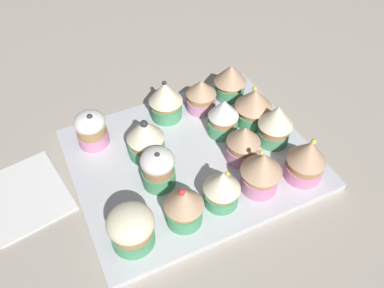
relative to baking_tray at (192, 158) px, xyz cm
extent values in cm
cube|color=#B2A899|center=(0.00, 0.00, -2.10)|extent=(180.00, 180.00, 3.00)
cube|color=silver|center=(0.00, 0.00, 0.00)|extent=(39.18, 32.10, 1.20)
cylinder|color=#4C9E6B|center=(-13.40, -11.19, 1.83)|extent=(5.63, 5.63, 2.47)
cylinder|color=#AD7F51|center=(-13.40, -11.19, 3.58)|extent=(5.04, 5.04, 1.02)
cone|color=tan|center=(-13.40, -11.19, 5.89)|extent=(6.26, 6.26, 3.60)
cylinder|color=pink|center=(-6.75, -10.23, 1.77)|extent=(5.48, 5.48, 2.34)
cylinder|color=#AD7F51|center=(-6.75, -10.23, 3.57)|extent=(5.08, 5.08, 1.26)
cone|color=tan|center=(-6.75, -10.23, 5.65)|extent=(5.60, 5.60, 2.90)
cylinder|color=#4C9E6B|center=(-0.24, -11.01, 1.94)|extent=(5.70, 5.70, 2.68)
cylinder|color=#AD7F51|center=(-0.24, -11.01, 3.85)|extent=(5.05, 5.05, 1.13)
cone|color=#F4EDC6|center=(-0.24, -11.01, 6.38)|extent=(6.16, 6.16, 3.95)
sphere|color=#333338|center=(-0.36, -11.17, 8.23)|extent=(0.83, 0.83, 0.83)
cylinder|color=pink|center=(13.98, -10.28, 1.76)|extent=(5.29, 5.29, 2.32)
cylinder|color=#AD7F51|center=(13.98, -10.28, 3.71)|extent=(5.06, 5.06, 1.57)
ellipsoid|color=white|center=(13.98, -10.28, 5.46)|extent=(5.30, 5.30, 3.20)
sphere|color=#333338|center=(13.80, -9.84, 6.90)|extent=(1.03, 1.03, 1.03)
cylinder|color=#4C9E6B|center=(-13.47, -2.96, 1.83)|extent=(5.97, 5.97, 2.46)
cylinder|color=#AD7F51|center=(-13.47, -2.96, 3.72)|extent=(5.51, 5.51, 1.32)
cone|color=tan|center=(-13.47, -2.96, 6.21)|extent=(6.66, 6.66, 3.66)
sphere|color=#EAD64C|center=(-13.53, -3.42, 7.92)|extent=(0.81, 0.81, 0.81)
cylinder|color=#4C9E6B|center=(-7.40, -2.94, 1.89)|extent=(5.31, 5.31, 2.57)
cylinder|color=#AD7F51|center=(-7.40, -2.94, 3.86)|extent=(4.82, 4.82, 1.36)
cone|color=white|center=(-7.40, -2.94, 6.19)|extent=(5.33, 5.33, 3.31)
cylinder|color=#4C9E6B|center=(6.61, -3.75, 1.90)|extent=(6.09, 6.09, 2.61)
cylinder|color=#AD7F51|center=(6.61, -3.75, 3.87)|extent=(5.55, 5.55, 1.33)
cone|color=#F4EDC6|center=(6.61, -3.75, 6.45)|extent=(6.19, 6.19, 3.84)
sphere|color=#333338|center=(6.73, -3.23, 8.19)|extent=(1.20, 1.20, 1.20)
cylinder|color=#4C9E6B|center=(-14.28, 2.72, 1.76)|extent=(5.46, 5.46, 2.32)
cylinder|color=#AD7F51|center=(-14.28, 2.72, 3.71)|extent=(5.08, 5.08, 1.58)
cone|color=#F4EDC6|center=(-14.28, 2.72, 6.47)|extent=(5.90, 5.90, 3.93)
cylinder|color=pink|center=(-7.42, 3.79, 1.88)|extent=(5.43, 5.43, 2.56)
cylinder|color=#AD7F51|center=(-7.42, 3.79, 3.82)|extent=(5.14, 5.14, 1.31)
cone|color=tan|center=(-7.42, 3.79, 6.04)|extent=(5.62, 5.62, 3.13)
cylinder|color=#4C9E6B|center=(7.09, 2.81, 1.99)|extent=(5.24, 5.24, 2.79)
cylinder|color=#AD7F51|center=(7.09, 2.81, 4.13)|extent=(4.75, 4.75, 1.49)
ellipsoid|color=white|center=(7.09, 2.81, 5.88)|extent=(5.36, 5.36, 3.36)
sphere|color=#333338|center=(7.11, 3.03, 7.43)|extent=(0.87, 0.87, 0.87)
cylinder|color=pink|center=(-14.33, 11.29, 1.79)|extent=(6.04, 6.04, 2.38)
cylinder|color=#AD7F51|center=(-14.33, 11.29, 3.65)|extent=(5.74, 5.74, 1.35)
cone|color=tan|center=(-14.33, 11.29, 6.28)|extent=(6.18, 6.18, 3.92)
sphere|color=#EAD64C|center=(-14.78, 11.18, 8.12)|extent=(0.83, 0.83, 0.83)
cylinder|color=pink|center=(-6.68, 10.30, 1.97)|extent=(5.82, 5.82, 2.74)
cylinder|color=#AD7F51|center=(-6.68, 10.30, 3.96)|extent=(5.43, 5.43, 1.26)
cone|color=tan|center=(-6.68, 10.30, 6.41)|extent=(6.41, 6.41, 3.64)
sphere|color=#EAD64C|center=(-6.59, 9.70, 8.12)|extent=(0.78, 0.78, 0.78)
cylinder|color=#4C9E6B|center=(-0.49, 10.23, 1.71)|extent=(5.25, 5.25, 2.22)
cylinder|color=#AD7F51|center=(-0.49, 10.23, 3.41)|extent=(4.70, 4.70, 1.17)
cone|color=#F4EDC6|center=(-0.49, 10.23, 5.69)|extent=(5.59, 5.59, 3.41)
sphere|color=#EAD64C|center=(-0.60, 10.46, 7.29)|extent=(0.68, 0.68, 0.68)
cylinder|color=#4C9E6B|center=(6.39, 10.77, 1.95)|extent=(5.36, 5.36, 2.69)
cylinder|color=#AD7F51|center=(6.39, 10.77, 3.86)|extent=(4.83, 4.83, 1.14)
cone|color=tan|center=(6.39, 10.77, 6.18)|extent=(5.73, 5.73, 3.49)
sphere|color=red|center=(6.74, 10.93, 7.77)|extent=(1.00, 1.00, 1.00)
cylinder|color=#4C9E6B|center=(14.28, 10.82, 1.78)|extent=(6.15, 6.15, 2.36)
cylinder|color=#AD7F51|center=(14.28, 10.82, 3.49)|extent=(5.73, 5.73, 1.05)
ellipsoid|color=#F4EDC6|center=(14.28, 10.82, 5.23)|extent=(6.58, 6.58, 4.05)
cube|color=white|center=(27.10, -4.81, -0.30)|extent=(14.22, 16.23, 0.60)
camera|label=1|loc=(18.94, 39.80, 50.86)|focal=36.93mm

